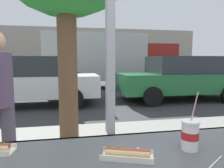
% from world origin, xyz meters
% --- Properties ---
extents(ground_plane, '(60.00, 60.00, 0.00)m').
position_xyz_m(ground_plane, '(0.00, 8.00, 0.00)').
color(ground_plane, '#38383A').
extents(sidewalk_strip, '(16.00, 2.80, 0.13)m').
position_xyz_m(sidewalk_strip, '(0.00, 1.60, 0.07)').
color(sidewalk_strip, gray).
rests_on(sidewalk_strip, ground).
extents(building_facade_far, '(28.00, 1.20, 5.04)m').
position_xyz_m(building_facade_far, '(0.00, 22.24, 2.52)').
color(building_facade_far, '#A89E8E').
rests_on(building_facade_far, ground).
extents(soda_cup_left, '(0.09, 0.09, 0.31)m').
position_xyz_m(soda_cup_left, '(0.37, -0.26, 1.06)').
color(soda_cup_left, silver).
rests_on(soda_cup_left, window_counter).
extents(hotdog_tray_near, '(0.27, 0.18, 0.05)m').
position_xyz_m(hotdog_tray_near, '(0.02, -0.29, 1.00)').
color(hotdog_tray_near, beige).
rests_on(hotdog_tray_near, window_counter).
extents(loose_straw, '(0.16, 0.11, 0.01)m').
position_xyz_m(loose_straw, '(0.39, -0.42, 0.98)').
color(loose_straw, white).
rests_on(loose_straw, window_counter).
extents(parked_car_white, '(4.40, 1.99, 1.59)m').
position_xyz_m(parked_car_white, '(-1.61, 5.79, 0.82)').
color(parked_car_white, silver).
rests_on(parked_car_white, ground).
extents(parked_car_green, '(4.50, 2.05, 1.61)m').
position_xyz_m(parked_car_green, '(3.67, 5.79, 0.83)').
color(parked_car_green, '#236B38').
rests_on(parked_car_green, ground).
extents(box_truck, '(6.94, 2.44, 2.85)m').
position_xyz_m(box_truck, '(1.67, 9.90, 1.57)').
color(box_truck, beige).
rests_on(box_truck, ground).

